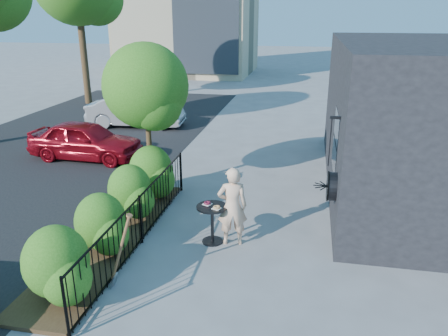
% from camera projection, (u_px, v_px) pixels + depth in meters
% --- Properties ---
extents(ground, '(120.00, 120.00, 0.00)m').
position_uv_depth(ground, '(210.00, 249.00, 9.10)').
color(ground, gray).
rests_on(ground, ground).
extents(fence, '(0.05, 6.05, 1.10)m').
position_uv_depth(fence, '(141.00, 219.00, 9.19)').
color(fence, black).
rests_on(fence, ground).
extents(planting_bed, '(1.30, 6.00, 0.08)m').
position_uv_depth(planting_bed, '(112.00, 238.00, 9.49)').
color(planting_bed, '#382616').
rests_on(planting_bed, ground).
extents(shrubs, '(1.10, 5.60, 1.24)m').
position_uv_depth(shrubs, '(116.00, 209.00, 9.34)').
color(shrubs, '#286316').
rests_on(shrubs, ground).
extents(patio_tree, '(2.20, 2.20, 3.94)m').
position_uv_depth(patio_tree, '(148.00, 92.00, 11.13)').
color(patio_tree, '#3F2B19').
rests_on(patio_tree, ground).
extents(street, '(9.00, 30.00, 0.01)m').
position_uv_depth(street, '(6.00, 177.00, 13.15)').
color(street, black).
rests_on(street, ground).
extents(cafe_table, '(0.67, 0.67, 0.90)m').
position_uv_depth(cafe_table, '(212.00, 217.00, 9.21)').
color(cafe_table, black).
rests_on(cafe_table, ground).
extents(woman, '(0.70, 0.53, 1.72)m').
position_uv_depth(woman, '(232.00, 206.00, 9.08)').
color(woman, beige).
rests_on(woman, ground).
extents(shovel, '(0.52, 0.20, 1.51)m').
position_uv_depth(shovel, '(119.00, 255.00, 7.62)').
color(shovel, brown).
rests_on(shovel, ground).
extents(car_red, '(3.83, 1.67, 1.29)m').
position_uv_depth(car_red, '(85.00, 140.00, 14.59)').
color(car_red, maroon).
rests_on(car_red, ground).
extents(car_silver, '(4.23, 1.74, 1.36)m').
position_uv_depth(car_silver, '(136.00, 111.00, 18.78)').
color(car_silver, '#A2A3A7').
rests_on(car_silver, ground).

